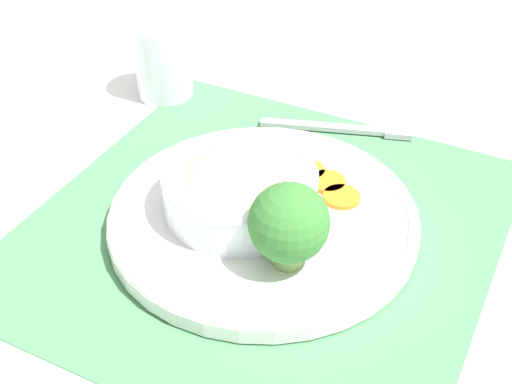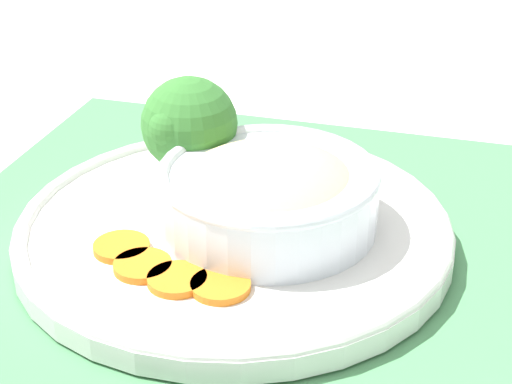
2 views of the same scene
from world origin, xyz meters
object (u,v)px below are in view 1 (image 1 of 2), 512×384
(broccoli_floret, at_px, (289,223))
(fork, at_px, (351,129))
(bowl, at_px, (240,187))
(water_glass, at_px, (164,65))

(broccoli_floret, height_order, fork, broccoli_floret)
(bowl, bearing_deg, water_glass, -139.52)
(broccoli_floret, bearing_deg, water_glass, -137.38)
(bowl, relative_size, water_glass, 1.61)
(bowl, height_order, fork, bowl)
(bowl, xyz_separation_m, water_glass, (-0.22, -0.18, -0.00))
(water_glass, bearing_deg, fork, 86.84)
(bowl, bearing_deg, broccoli_floret, 49.31)
(water_glass, bearing_deg, broccoli_floret, 42.62)
(bowl, xyz_separation_m, broccoli_floret, (0.06, 0.07, 0.02))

